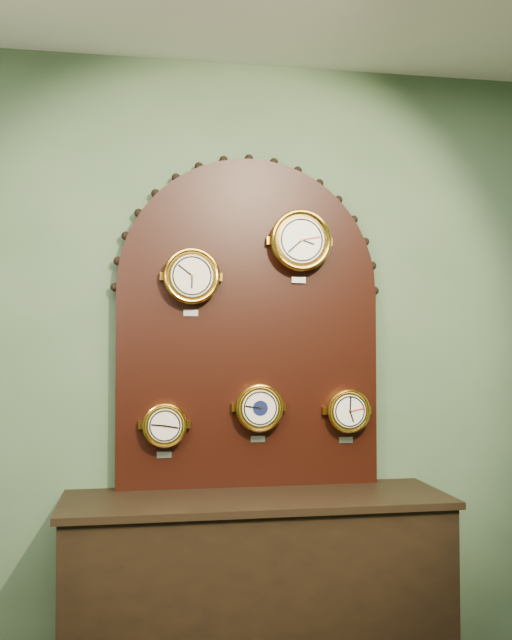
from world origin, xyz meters
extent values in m
plane|color=#466042|center=(0.00, 2.50, 1.40)|extent=(4.00, 0.00, 4.00)
cube|color=black|center=(0.00, 2.23, 0.40)|extent=(1.60, 0.50, 0.80)
cube|color=black|center=(0.00, 2.45, 1.28)|extent=(1.20, 0.06, 0.90)
cylinder|color=black|center=(0.00, 2.45, 1.73)|extent=(1.20, 0.06, 1.20)
cylinder|color=gold|center=(-0.27, 2.39, 1.78)|extent=(0.23, 0.08, 0.23)
torus|color=gold|center=(-0.27, 2.36, 1.78)|extent=(0.25, 0.02, 0.25)
cylinder|color=beige|center=(-0.27, 2.35, 1.78)|extent=(0.19, 0.01, 0.19)
cube|color=#B7B7BE|center=(-0.27, 2.42, 1.62)|extent=(0.06, 0.01, 0.03)
cylinder|color=gold|center=(0.23, 2.39, 1.95)|extent=(0.26, 0.08, 0.26)
torus|color=gold|center=(0.23, 2.36, 1.95)|extent=(0.28, 0.03, 0.28)
cylinder|color=white|center=(0.23, 2.35, 1.95)|extent=(0.21, 0.01, 0.21)
cube|color=#B7B7BE|center=(0.23, 2.42, 1.77)|extent=(0.07, 0.01, 0.03)
cylinder|color=gold|center=(-0.39, 2.39, 1.12)|extent=(0.18, 0.08, 0.18)
torus|color=gold|center=(-0.39, 2.36, 1.12)|extent=(0.20, 0.02, 0.20)
cylinder|color=beige|center=(-0.39, 2.35, 1.12)|extent=(0.15, 0.01, 0.15)
cube|color=#B7B7BE|center=(-0.39, 2.42, 0.98)|extent=(0.07, 0.01, 0.03)
cylinder|color=gold|center=(0.04, 2.39, 1.19)|extent=(0.20, 0.08, 0.20)
torus|color=gold|center=(0.04, 2.36, 1.19)|extent=(0.22, 0.02, 0.22)
cylinder|color=beige|center=(0.04, 2.35, 1.19)|extent=(0.16, 0.01, 0.16)
cube|color=#B7B7BE|center=(0.04, 2.42, 1.05)|extent=(0.07, 0.01, 0.03)
cylinder|color=#0D143B|center=(0.04, 2.35, 1.19)|extent=(0.07, 0.00, 0.07)
cylinder|color=gold|center=(0.45, 2.39, 1.17)|extent=(0.19, 0.08, 0.19)
torus|color=gold|center=(0.45, 2.36, 1.17)|extent=(0.20, 0.02, 0.20)
cylinder|color=white|center=(0.45, 2.35, 1.17)|extent=(0.15, 0.01, 0.15)
cube|color=#B7B7BE|center=(0.45, 2.42, 1.03)|extent=(0.06, 0.01, 0.03)
camera|label=1|loc=(-0.51, -0.78, 1.47)|focal=39.95mm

